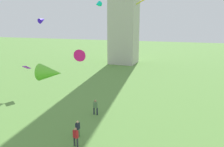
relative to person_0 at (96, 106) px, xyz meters
The scene contains 9 objects.
person_0 is the anchor object (origin of this frame).
person_1 6.88m from the person_0, 80.29° to the right, with size 0.50×0.39×1.68m.
person_3 5.30m from the person_0, 84.08° to the right, with size 0.30×0.48×1.58m.
kite_flying_2 16.16m from the person_0, 110.73° to the left, with size 0.96×1.34×0.99m.
kite_flying_3 7.23m from the person_0, 113.29° to the right, with size 2.29×1.68×1.60m.
kite_flying_4 7.69m from the person_0, 81.85° to the right, with size 1.33×1.76×1.22m.
kite_flying_5 13.21m from the person_0, 162.24° to the left, with size 1.53×1.25×0.71m.
kite_flying_6 12.26m from the person_0, ahead, with size 1.68×2.00×0.72m.
kite_flying_7 20.01m from the person_0, 142.72° to the left, with size 1.13×1.57×1.21m.
Camera 1 is at (8.74, -3.43, 10.20)m, focal length 37.21 mm.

